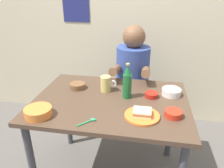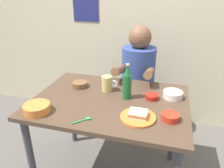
% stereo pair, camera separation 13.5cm
% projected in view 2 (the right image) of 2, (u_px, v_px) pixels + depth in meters
% --- Properties ---
extents(wall_back, '(4.40, 0.09, 2.60)m').
position_uv_depth(wall_back, '(138.00, 6.00, 2.23)').
color(wall_back, beige).
rests_on(wall_back, ground).
extents(dining_table, '(1.10, 0.80, 0.74)m').
position_uv_depth(dining_table, '(110.00, 110.00, 1.58)').
color(dining_table, '#4C3828').
rests_on(dining_table, ground).
extents(stool, '(0.34, 0.34, 0.45)m').
position_uv_depth(stool, '(136.00, 106.00, 2.23)').
color(stool, '#4C4C51').
rests_on(stool, ground).
extents(person_seated, '(0.33, 0.56, 0.72)m').
position_uv_depth(person_seated, '(138.00, 69.00, 2.05)').
color(person_seated, '#33478C').
rests_on(person_seated, stool).
extents(plate_orange, '(0.22, 0.22, 0.01)m').
position_uv_depth(plate_orange, '(138.00, 117.00, 1.32)').
color(plate_orange, orange).
rests_on(plate_orange, dining_table).
extents(sandwich, '(0.11, 0.09, 0.04)m').
position_uv_depth(sandwich, '(138.00, 114.00, 1.31)').
color(sandwich, beige).
rests_on(sandwich, plate_orange).
extents(beer_mug, '(0.13, 0.08, 0.12)m').
position_uv_depth(beer_mug, '(107.00, 84.00, 1.65)').
color(beer_mug, '#D1BC66').
rests_on(beer_mug, dining_table).
extents(beer_bottle, '(0.06, 0.06, 0.26)m').
position_uv_depth(beer_bottle, '(127.00, 83.00, 1.51)').
color(beer_bottle, '#19602D').
rests_on(beer_bottle, dining_table).
extents(sauce_bowl_chili, '(0.11, 0.11, 0.04)m').
position_uv_depth(sauce_bowl_chili, '(170.00, 117.00, 1.30)').
color(sauce_bowl_chili, red).
rests_on(sauce_bowl_chili, dining_table).
extents(sambal_bowl_red, '(0.10, 0.10, 0.03)m').
position_uv_depth(sambal_bowl_red, '(152.00, 96.00, 1.54)').
color(sambal_bowl_red, '#B21E14').
rests_on(sambal_bowl_red, dining_table).
extents(condiment_bowl_brown, '(0.12, 0.12, 0.04)m').
position_uv_depth(condiment_bowl_brown, '(80.00, 84.00, 1.73)').
color(condiment_bowl_brown, brown).
rests_on(condiment_bowl_brown, dining_table).
extents(soup_bowl_orange, '(0.17, 0.17, 0.05)m').
position_uv_depth(soup_bowl_orange, '(37.00, 108.00, 1.37)').
color(soup_bowl_orange, orange).
rests_on(soup_bowl_orange, dining_table).
extents(rice_bowl_white, '(0.14, 0.14, 0.05)m').
position_uv_depth(rice_bowl_white, '(173.00, 94.00, 1.55)').
color(rice_bowl_white, silver).
rests_on(rice_bowl_white, dining_table).
extents(spoon, '(0.10, 0.09, 0.01)m').
position_uv_depth(spoon, '(85.00, 119.00, 1.30)').
color(spoon, '#26A559').
rests_on(spoon, dining_table).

